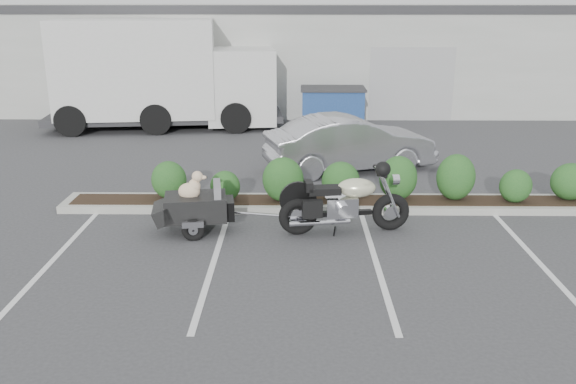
{
  "coord_description": "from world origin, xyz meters",
  "views": [
    {
      "loc": [
        -0.15,
        -9.93,
        4.15
      ],
      "look_at": [
        -0.28,
        0.86,
        0.75
      ],
      "focal_mm": 38.0,
      "sensor_mm": 36.0,
      "label": 1
    }
  ],
  "objects_px": {
    "motorcycle": "(345,203)",
    "dumpster": "(332,108)",
    "delivery_truck": "(163,77)",
    "sedan": "(350,143)",
    "pet_trailer": "(195,206)"
  },
  "relations": [
    {
      "from": "motorcycle",
      "to": "delivery_truck",
      "type": "xyz_separation_m",
      "value": [
        -5.36,
        9.91,
        1.14
      ]
    },
    {
      "from": "dumpster",
      "to": "delivery_truck",
      "type": "height_order",
      "value": "delivery_truck"
    },
    {
      "from": "motorcycle",
      "to": "delivery_truck",
      "type": "bearing_deg",
      "value": 110.04
    },
    {
      "from": "sedan",
      "to": "delivery_truck",
      "type": "bearing_deg",
      "value": 28.71
    },
    {
      "from": "pet_trailer",
      "to": "delivery_truck",
      "type": "height_order",
      "value": "delivery_truck"
    },
    {
      "from": "sedan",
      "to": "delivery_truck",
      "type": "distance_m",
      "value": 8.09
    },
    {
      "from": "sedan",
      "to": "dumpster",
      "type": "distance_m",
      "value": 5.2
    },
    {
      "from": "dumpster",
      "to": "delivery_truck",
      "type": "xyz_separation_m",
      "value": [
        -5.68,
        0.32,
        1.0
      ]
    },
    {
      "from": "pet_trailer",
      "to": "delivery_truck",
      "type": "distance_m",
      "value": 10.29
    },
    {
      "from": "sedan",
      "to": "dumpster",
      "type": "bearing_deg",
      "value": -16.28
    },
    {
      "from": "motorcycle",
      "to": "dumpster",
      "type": "distance_m",
      "value": 9.6
    },
    {
      "from": "motorcycle",
      "to": "pet_trailer",
      "type": "distance_m",
      "value": 2.79
    },
    {
      "from": "motorcycle",
      "to": "dumpster",
      "type": "height_order",
      "value": "motorcycle"
    },
    {
      "from": "delivery_truck",
      "to": "motorcycle",
      "type": "bearing_deg",
      "value": -67.91
    },
    {
      "from": "dumpster",
      "to": "delivery_truck",
      "type": "relative_size",
      "value": 0.27
    }
  ]
}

